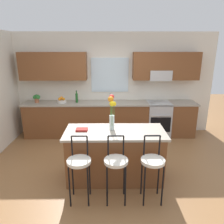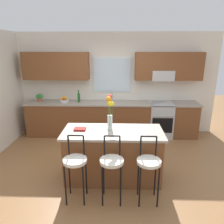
{
  "view_description": "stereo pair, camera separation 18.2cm",
  "coord_description": "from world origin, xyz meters",
  "px_view_note": "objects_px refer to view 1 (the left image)",
  "views": [
    {
      "loc": [
        -0.01,
        -3.7,
        2.29
      ],
      "look_at": [
        0.04,
        0.55,
        1.0
      ],
      "focal_mm": 33.79,
      "sensor_mm": 36.0,
      "label": 1
    },
    {
      "loc": [
        0.17,
        -3.7,
        2.29
      ],
      "look_at": [
        0.04,
        0.55,
        1.0
      ],
      "focal_mm": 33.79,
      "sensor_mm": 36.0,
      "label": 2
    }
  ],
  "objects_px": {
    "kitchen_island": "(115,155)",
    "bar_stool_near": "(79,164)",
    "cookbook": "(82,130)",
    "bottle_olive_oil": "(77,98)",
    "bar_stool_far": "(153,163)",
    "potted_plant_small": "(37,98)",
    "oven_range": "(158,119)",
    "fruit_bowl_oranges": "(62,100)",
    "flower_vase": "(112,110)",
    "bar_stool_middle": "(116,164)"
  },
  "relations": [
    {
      "from": "bar_stool_near",
      "to": "bar_stool_far",
      "type": "bearing_deg",
      "value": 0.0
    },
    {
      "from": "bar_stool_near",
      "to": "bar_stool_middle",
      "type": "height_order",
      "value": "same"
    },
    {
      "from": "kitchen_island",
      "to": "bottle_olive_oil",
      "type": "height_order",
      "value": "bottle_olive_oil"
    },
    {
      "from": "cookbook",
      "to": "bottle_olive_oil",
      "type": "bearing_deg",
      "value": 100.75
    },
    {
      "from": "bottle_olive_oil",
      "to": "potted_plant_small",
      "type": "xyz_separation_m",
      "value": [
        -1.05,
        0.0,
        -0.0
      ]
    },
    {
      "from": "bar_stool_middle",
      "to": "fruit_bowl_oranges",
      "type": "xyz_separation_m",
      "value": [
        -1.35,
        2.62,
        0.34
      ]
    },
    {
      "from": "bottle_olive_oil",
      "to": "potted_plant_small",
      "type": "bearing_deg",
      "value": 180.0
    },
    {
      "from": "fruit_bowl_oranges",
      "to": "bottle_olive_oil",
      "type": "height_order",
      "value": "bottle_olive_oil"
    },
    {
      "from": "kitchen_island",
      "to": "cookbook",
      "type": "distance_m",
      "value": 0.75
    },
    {
      "from": "kitchen_island",
      "to": "bar_stool_near",
      "type": "height_order",
      "value": "bar_stool_near"
    },
    {
      "from": "kitchen_island",
      "to": "cookbook",
      "type": "bearing_deg",
      "value": 176.68
    },
    {
      "from": "bar_stool_far",
      "to": "potted_plant_small",
      "type": "bearing_deg",
      "value": 134.3
    },
    {
      "from": "bar_stool_far",
      "to": "bottle_olive_oil",
      "type": "relative_size",
      "value": 3.27
    },
    {
      "from": "bar_stool_near",
      "to": "bar_stool_far",
      "type": "distance_m",
      "value": 1.1
    },
    {
      "from": "kitchen_island",
      "to": "flower_vase",
      "type": "bearing_deg",
      "value": 126.4
    },
    {
      "from": "bar_stool_near",
      "to": "fruit_bowl_oranges",
      "type": "xyz_separation_m",
      "value": [
        -0.8,
        2.62,
        0.34
      ]
    },
    {
      "from": "bar_stool_middle",
      "to": "cookbook",
      "type": "distance_m",
      "value": 0.91
    },
    {
      "from": "oven_range",
      "to": "bottle_olive_oil",
      "type": "distance_m",
      "value": 2.25
    },
    {
      "from": "bar_stool_middle",
      "to": "cookbook",
      "type": "height_order",
      "value": "bar_stool_middle"
    },
    {
      "from": "bar_stool_near",
      "to": "oven_range",
      "type": "bearing_deg",
      "value": 55.66
    },
    {
      "from": "bar_stool_far",
      "to": "flower_vase",
      "type": "height_order",
      "value": "flower_vase"
    },
    {
      "from": "bar_stool_middle",
      "to": "bottle_olive_oil",
      "type": "xyz_separation_m",
      "value": [
        -0.95,
        2.61,
        0.41
      ]
    },
    {
      "from": "bar_stool_middle",
      "to": "bottle_olive_oil",
      "type": "distance_m",
      "value": 2.81
    },
    {
      "from": "bar_stool_middle",
      "to": "potted_plant_small",
      "type": "relative_size",
      "value": 4.8
    },
    {
      "from": "fruit_bowl_oranges",
      "to": "bar_stool_near",
      "type": "bearing_deg",
      "value": -72.98
    },
    {
      "from": "bar_stool_middle",
      "to": "oven_range",
      "type": "bearing_deg",
      "value": 64.79
    },
    {
      "from": "bottle_olive_oil",
      "to": "bar_stool_near",
      "type": "bearing_deg",
      "value": -81.23
    },
    {
      "from": "oven_range",
      "to": "fruit_bowl_oranges",
      "type": "height_order",
      "value": "fruit_bowl_oranges"
    },
    {
      "from": "bar_stool_near",
      "to": "bottle_olive_oil",
      "type": "height_order",
      "value": "bottle_olive_oil"
    },
    {
      "from": "bar_stool_middle",
      "to": "kitchen_island",
      "type": "bearing_deg",
      "value": 90.0
    },
    {
      "from": "bar_stool_far",
      "to": "potted_plant_small",
      "type": "height_order",
      "value": "potted_plant_small"
    },
    {
      "from": "cookbook",
      "to": "potted_plant_small",
      "type": "distance_m",
      "value": 2.45
    },
    {
      "from": "bar_stool_near",
      "to": "cookbook",
      "type": "distance_m",
      "value": 0.7
    },
    {
      "from": "bar_stool_far",
      "to": "bar_stool_middle",
      "type": "bearing_deg",
      "value": 180.0
    },
    {
      "from": "oven_range",
      "to": "cookbook",
      "type": "height_order",
      "value": "cookbook"
    },
    {
      "from": "cookbook",
      "to": "fruit_bowl_oranges",
      "type": "bearing_deg",
      "value": 111.29
    },
    {
      "from": "oven_range",
      "to": "potted_plant_small",
      "type": "height_order",
      "value": "potted_plant_small"
    },
    {
      "from": "bar_stool_near",
      "to": "bar_stool_far",
      "type": "relative_size",
      "value": 1.0
    },
    {
      "from": "bar_stool_near",
      "to": "bottle_olive_oil",
      "type": "bearing_deg",
      "value": 98.77
    },
    {
      "from": "oven_range",
      "to": "bar_stool_far",
      "type": "xyz_separation_m",
      "value": [
        -0.67,
        -2.59,
        0.18
      ]
    },
    {
      "from": "flower_vase",
      "to": "fruit_bowl_oranges",
      "type": "height_order",
      "value": "flower_vase"
    },
    {
      "from": "potted_plant_small",
      "to": "cookbook",
      "type": "bearing_deg",
      "value": -54.32
    },
    {
      "from": "kitchen_island",
      "to": "flower_vase",
      "type": "relative_size",
      "value": 2.81
    },
    {
      "from": "kitchen_island",
      "to": "bar_stool_far",
      "type": "bearing_deg",
      "value": -47.36
    },
    {
      "from": "fruit_bowl_oranges",
      "to": "bottle_olive_oil",
      "type": "distance_m",
      "value": 0.41
    },
    {
      "from": "flower_vase",
      "to": "bottle_olive_oil",
      "type": "relative_size",
      "value": 1.94
    },
    {
      "from": "bar_stool_middle",
      "to": "bar_stool_far",
      "type": "xyz_separation_m",
      "value": [
        0.55,
        0.0,
        0.0
      ]
    },
    {
      "from": "oven_range",
      "to": "bar_stool_near",
      "type": "bearing_deg",
      "value": -124.34
    },
    {
      "from": "potted_plant_small",
      "to": "flower_vase",
      "type": "bearing_deg",
      "value": -44.95
    },
    {
      "from": "kitchen_island",
      "to": "fruit_bowl_oranges",
      "type": "distance_m",
      "value": 2.48
    }
  ]
}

